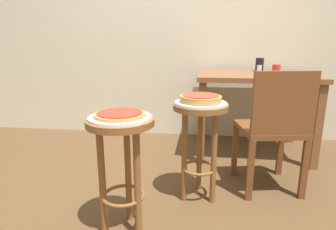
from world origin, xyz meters
TOP-DOWN VIEW (x-y plane):
  - ground_plane at (0.00, 0.00)m, footprint 6.00×6.00m
  - stool_foreground at (-0.24, -0.14)m, footprint 0.35×0.35m
  - serving_plate_foreground at (-0.24, -0.14)m, footprint 0.32×0.32m
  - pizza_foreground at (-0.24, -0.14)m, footprint 0.26×0.26m
  - stool_middle at (0.15, 0.27)m, footprint 0.35×0.35m
  - serving_plate_middle at (0.15, 0.27)m, footprint 0.33×0.33m
  - pizza_middle at (0.15, 0.27)m, footprint 0.26×0.26m
  - dining_table at (0.62, 1.16)m, footprint 1.02×0.77m
  - cup_near_edge at (0.77, 1.03)m, footprint 0.07×0.07m
  - cup_far_edge at (0.70, 1.39)m, footprint 0.08×0.08m
  - condiment_shaker at (0.65, 1.15)m, footprint 0.04×0.04m
  - wooden_chair at (0.64, 0.42)m, footprint 0.46×0.46m

SIDE VIEW (x-z plane):
  - ground_plane at x=0.00m, z-range 0.00..0.00m
  - wooden_chair at x=0.64m, z-range 0.04..0.89m
  - stool_foreground at x=-0.24m, z-range 0.15..0.79m
  - stool_middle at x=0.15m, z-range 0.15..0.79m
  - dining_table at x=0.62m, z-range 0.26..1.01m
  - serving_plate_foreground at x=-0.24m, z-range 0.64..0.65m
  - serving_plate_middle at x=0.15m, z-range 0.64..0.65m
  - pizza_foreground at x=-0.24m, z-range 0.65..0.68m
  - pizza_middle at x=0.15m, z-range 0.65..0.70m
  - condiment_shaker at x=0.65m, z-range 0.75..0.82m
  - cup_near_edge at x=0.77m, z-range 0.75..0.84m
  - cup_far_edge at x=0.70m, z-range 0.75..0.87m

